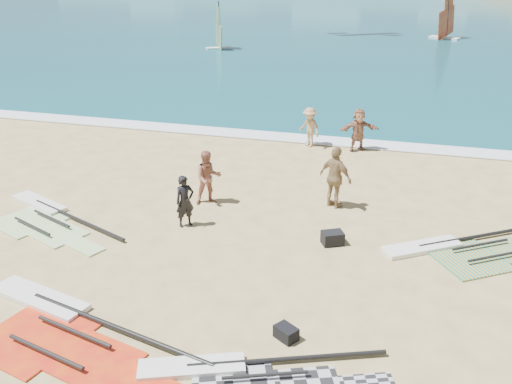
% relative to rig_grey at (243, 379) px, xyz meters
% --- Properties ---
extents(ground, '(300.00, 300.00, 0.00)m').
position_rel_rig_grey_xyz_m(ground, '(-1.31, 2.64, -0.05)').
color(ground, '#D1B97A').
rests_on(ground, ground).
extents(surf_line, '(300.00, 1.20, 0.04)m').
position_rel_rig_grey_xyz_m(surf_line, '(-1.31, 14.94, -0.05)').
color(surf_line, white).
rests_on(surf_line, ground).
extents(rig_grey, '(5.01, 3.00, 0.19)m').
position_rel_rig_grey_xyz_m(rig_grey, '(0.00, 0.00, 0.00)').
color(rig_grey, black).
rests_on(rig_grey, ground).
extents(rig_green, '(5.00, 3.33, 0.20)m').
position_rel_rig_grey_xyz_m(rig_green, '(-7.81, 5.23, 0.00)').
color(rig_green, '#80D037').
rests_on(rig_green, ground).
extents(rig_orange, '(5.13, 3.84, 0.20)m').
position_rel_rig_grey_xyz_m(rig_orange, '(4.39, 6.44, 0.00)').
color(rig_orange, '#F5A221').
rests_on(rig_orange, ground).
extents(rig_red, '(6.08, 3.14, 0.20)m').
position_rel_rig_grey_xyz_m(rig_red, '(-4.27, 0.53, 0.00)').
color(rig_red, red).
rests_on(rig_red, ground).
extents(gear_bag_near, '(0.71, 0.64, 0.37)m').
position_rel_rig_grey_xyz_m(gear_bag_near, '(0.86, 5.90, 0.14)').
color(gear_bag_near, black).
rests_on(gear_bag_near, ground).
extents(gear_bag_far, '(0.58, 0.54, 0.29)m').
position_rel_rig_grey_xyz_m(gear_bag_far, '(0.52, 1.48, 0.09)').
color(gear_bag_far, black).
rests_on(gear_bag_far, ground).
extents(person_wetsuit, '(0.67, 0.67, 1.57)m').
position_rel_rig_grey_xyz_m(person_wetsuit, '(-3.50, 5.92, 0.74)').
color(person_wetsuit, black).
rests_on(person_wetsuit, ground).
extents(beachgoer_left, '(1.07, 1.01, 1.76)m').
position_rel_rig_grey_xyz_m(beachgoer_left, '(-3.39, 7.63, 0.83)').
color(beachgoer_left, '#A0604D').
rests_on(beachgoer_left, ground).
extents(beachgoer_mid, '(1.22, 1.10, 1.64)m').
position_rel_rig_grey_xyz_m(beachgoer_mid, '(-1.30, 14.14, 0.77)').
color(beachgoer_mid, tan).
rests_on(beachgoer_mid, ground).
extents(beachgoer_back, '(1.26, 1.00, 2.00)m').
position_rel_rig_grey_xyz_m(beachgoer_back, '(0.55, 8.40, 0.95)').
color(beachgoer_back, '#997C54').
rests_on(beachgoer_back, ground).
extents(beachgoer_right, '(1.69, 1.08, 1.74)m').
position_rel_rig_grey_xyz_m(beachgoer_right, '(0.69, 14.14, 0.82)').
color(beachgoer_right, '#A0684E').
rests_on(beachgoer_right, ground).
extents(windsurfer_left, '(2.11, 2.25, 3.81)m').
position_rel_rig_grey_xyz_m(windsurfer_left, '(-12.77, 36.53, 1.11)').
color(windsurfer_left, white).
rests_on(windsurfer_left, ground).
extents(windsurfer_centre, '(2.79, 3.01, 4.97)m').
position_rel_rig_grey_xyz_m(windsurfer_centre, '(5.08, 47.17, 1.36)').
color(windsurfer_centre, white).
rests_on(windsurfer_centre, ground).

